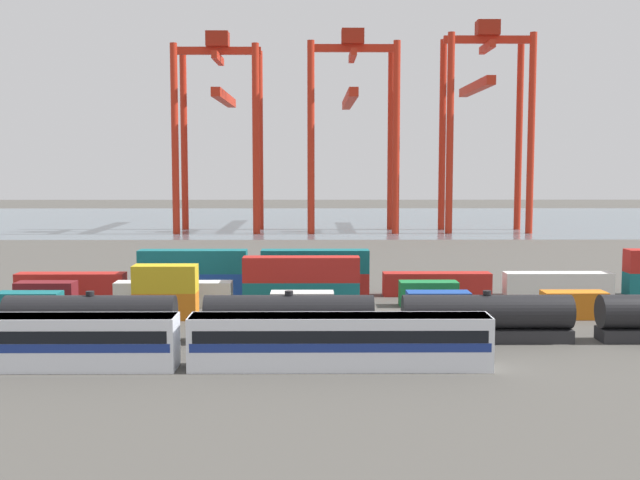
% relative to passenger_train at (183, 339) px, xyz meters
% --- Properties ---
extents(ground_plane, '(420.00, 420.00, 0.00)m').
position_rel_passenger_train_xyz_m(ground_plane, '(16.32, 61.48, -2.14)').
color(ground_plane, '#4C4944').
extents(harbour_water, '(400.00, 110.00, 0.01)m').
position_rel_passenger_train_xyz_m(harbour_water, '(16.32, 153.09, -2.14)').
color(harbour_water, slate).
rests_on(harbour_water, ground_plane).
extents(passenger_train, '(44.57, 3.14, 3.90)m').
position_rel_passenger_train_xyz_m(passenger_train, '(0.00, 0.00, 0.00)').
color(passenger_train, silver).
rests_on(passenger_train, ground_plane).
extents(freight_tank_row, '(80.20, 2.83, 4.29)m').
position_rel_passenger_train_xyz_m(freight_tank_row, '(23.94, 8.73, -0.13)').
color(freight_tank_row, '#232326').
rests_on(freight_tank_row, ground_plane).
extents(shipping_container_0, '(6.04, 2.44, 2.60)m').
position_rel_passenger_train_xyz_m(shipping_container_0, '(-17.79, 18.68, -0.84)').
color(shipping_container_0, '#146066').
rests_on(shipping_container_0, ground_plane).
extents(shipping_container_1, '(6.04, 2.44, 2.60)m').
position_rel_passenger_train_xyz_m(shipping_container_1, '(-4.72, 18.68, -0.84)').
color(shipping_container_1, orange).
rests_on(shipping_container_1, ground_plane).
extents(shipping_container_2, '(6.04, 2.44, 2.60)m').
position_rel_passenger_train_xyz_m(shipping_container_2, '(-4.72, 18.68, 1.76)').
color(shipping_container_2, gold).
rests_on(shipping_container_2, shipping_container_1).
extents(shipping_container_3, '(6.04, 2.44, 2.60)m').
position_rel_passenger_train_xyz_m(shipping_container_3, '(8.36, 18.68, -0.84)').
color(shipping_container_3, silver).
rests_on(shipping_container_3, ground_plane).
extents(shipping_container_4, '(6.04, 2.44, 2.60)m').
position_rel_passenger_train_xyz_m(shipping_container_4, '(21.44, 18.68, -0.84)').
color(shipping_container_4, '#1C4299').
rests_on(shipping_container_4, ground_plane).
extents(shipping_container_5, '(6.04, 2.44, 2.60)m').
position_rel_passenger_train_xyz_m(shipping_container_5, '(34.52, 18.68, -0.84)').
color(shipping_container_5, orange).
rests_on(shipping_container_5, ground_plane).
extents(shipping_container_6, '(6.04, 2.44, 2.60)m').
position_rel_passenger_train_xyz_m(shipping_container_6, '(-18.42, 25.36, -0.84)').
color(shipping_container_6, maroon).
rests_on(shipping_container_6, ground_plane).
extents(shipping_container_7, '(12.10, 2.44, 2.60)m').
position_rel_passenger_train_xyz_m(shipping_container_7, '(-5.13, 25.36, -0.84)').
color(shipping_container_7, silver).
rests_on(shipping_container_7, ground_plane).
extents(shipping_container_8, '(12.10, 2.44, 2.60)m').
position_rel_passenger_train_xyz_m(shipping_container_8, '(8.17, 25.36, -0.84)').
color(shipping_container_8, '#146066').
rests_on(shipping_container_8, ground_plane).
extents(shipping_container_9, '(12.10, 2.44, 2.60)m').
position_rel_passenger_train_xyz_m(shipping_container_9, '(8.17, 25.36, 1.76)').
color(shipping_container_9, '#AD211C').
rests_on(shipping_container_9, shipping_container_8).
extents(shipping_container_10, '(6.04, 2.44, 2.60)m').
position_rel_passenger_train_xyz_m(shipping_container_10, '(21.46, 25.36, -0.84)').
color(shipping_container_10, '#197538').
rests_on(shipping_container_10, ground_plane).
extents(shipping_container_11, '(12.10, 2.44, 2.60)m').
position_rel_passenger_train_xyz_m(shipping_container_11, '(-17.84, 32.05, -0.84)').
color(shipping_container_11, '#AD211C').
rests_on(shipping_container_11, ground_plane).
extents(shipping_container_12, '(12.10, 2.44, 2.60)m').
position_rel_passenger_train_xyz_m(shipping_container_12, '(-4.11, 32.05, -0.84)').
color(shipping_container_12, '#1C4299').
rests_on(shipping_container_12, ground_plane).
extents(shipping_container_13, '(12.10, 2.44, 2.60)m').
position_rel_passenger_train_xyz_m(shipping_container_13, '(-4.11, 32.05, 1.76)').
color(shipping_container_13, '#146066').
rests_on(shipping_container_13, shipping_container_12).
extents(shipping_container_14, '(12.10, 2.44, 2.60)m').
position_rel_passenger_train_xyz_m(shipping_container_14, '(9.62, 32.05, -0.84)').
color(shipping_container_14, '#AD211C').
rests_on(shipping_container_14, ground_plane).
extents(shipping_container_15, '(12.10, 2.44, 2.60)m').
position_rel_passenger_train_xyz_m(shipping_container_15, '(9.62, 32.05, 1.76)').
color(shipping_container_15, '#146066').
rests_on(shipping_container_15, shipping_container_14).
extents(shipping_container_16, '(12.10, 2.44, 2.60)m').
position_rel_passenger_train_xyz_m(shipping_container_16, '(23.35, 32.05, -0.84)').
color(shipping_container_16, '#AD211C').
rests_on(shipping_container_16, ground_plane).
extents(shipping_container_17, '(12.10, 2.44, 2.60)m').
position_rel_passenger_train_xyz_m(shipping_container_17, '(37.08, 32.05, -0.84)').
color(shipping_container_17, silver).
rests_on(shipping_container_17, ground_plane).
extents(gantry_crane_west, '(18.59, 35.49, 43.00)m').
position_rel_passenger_train_xyz_m(gantry_crane_west, '(-11.15, 120.09, 23.93)').
color(gantry_crane_west, red).
rests_on(gantry_crane_west, ground_plane).
extents(gantry_crane_central, '(19.54, 41.54, 43.59)m').
position_rel_passenger_train_xyz_m(gantry_crane_central, '(17.87, 121.11, 24.33)').
color(gantry_crane_central, red).
rests_on(gantry_crane_central, ground_plane).
extents(gantry_crane_east, '(18.80, 32.98, 45.43)m').
position_rel_passenger_train_xyz_m(gantry_crane_east, '(46.89, 119.77, 25.33)').
color(gantry_crane_east, red).
rests_on(gantry_crane_east, ground_plane).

